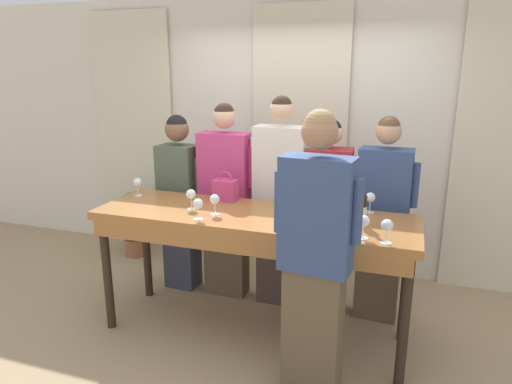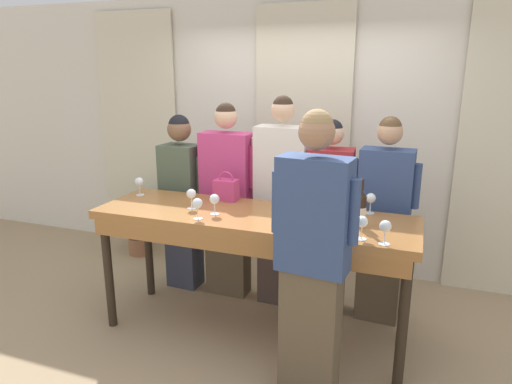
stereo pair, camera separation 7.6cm
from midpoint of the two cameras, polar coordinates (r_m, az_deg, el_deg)
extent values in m
plane|color=tan|center=(3.89, 0.20, -17.12)|extent=(18.00, 18.00, 0.00)
cube|color=silver|center=(4.78, 6.39, 6.97)|extent=(12.00, 0.06, 2.80)
cube|color=beige|center=(5.52, -14.02, 7.13)|extent=(0.98, 0.03, 2.69)
cube|color=beige|center=(4.72, 6.18, 6.19)|extent=(0.98, 0.03, 2.69)
cube|color=#9E6633|center=(3.46, 0.21, -3.23)|extent=(2.44, 0.73, 0.07)
cube|color=#9E6633|center=(3.18, -1.95, -6.70)|extent=(2.34, 0.03, 0.12)
cylinder|color=#2D2319|center=(3.93, -17.43, -9.58)|extent=(0.07, 0.07, 0.95)
cylinder|color=#2D2319|center=(3.23, 18.53, -15.48)|extent=(0.07, 0.07, 0.95)
cylinder|color=#2D2319|center=(4.37, -12.81, -6.70)|extent=(0.07, 0.07, 0.95)
cylinder|color=#2D2319|center=(3.74, 18.85, -11.02)|extent=(0.07, 0.07, 0.95)
cylinder|color=black|center=(3.25, 13.56, -2.34)|extent=(0.08, 0.08, 0.21)
cone|color=black|center=(3.22, 13.70, -0.19)|extent=(0.08, 0.08, 0.04)
cylinder|color=black|center=(3.20, 13.77, 0.90)|extent=(0.03, 0.03, 0.08)
cylinder|color=beige|center=(3.26, 13.54, -2.52)|extent=(0.08, 0.08, 0.08)
cube|color=#C63870|center=(3.78, -3.17, 0.26)|extent=(0.19, 0.13, 0.17)
torus|color=#C63870|center=(3.76, -3.19, 1.63)|extent=(0.13, 0.01, 0.13)
cylinder|color=white|center=(3.35, -6.63, -3.33)|extent=(0.07, 0.07, 0.00)
cylinder|color=white|center=(3.34, -6.65, -2.62)|extent=(0.01, 0.01, 0.08)
sphere|color=white|center=(3.32, -6.69, -1.41)|extent=(0.08, 0.08, 0.08)
cylinder|color=white|center=(3.60, -7.43, -2.02)|extent=(0.07, 0.07, 0.00)
cylinder|color=white|center=(3.59, -7.45, -1.35)|extent=(0.01, 0.01, 0.08)
sphere|color=white|center=(3.57, -7.49, -0.22)|extent=(0.08, 0.08, 0.08)
sphere|color=maroon|center=(3.57, -7.48, -0.36)|extent=(0.05, 0.05, 0.05)
cylinder|color=white|center=(3.44, -4.54, -2.76)|extent=(0.07, 0.07, 0.00)
cylinder|color=white|center=(3.43, -4.56, -2.07)|extent=(0.01, 0.01, 0.08)
sphere|color=white|center=(3.41, -4.58, -0.88)|extent=(0.08, 0.08, 0.08)
sphere|color=maroon|center=(3.41, -4.58, -1.03)|extent=(0.05, 0.05, 0.05)
cylinder|color=white|center=(3.56, 11.15, -2.42)|extent=(0.07, 0.07, 0.00)
cylinder|color=white|center=(3.54, 11.19, -1.75)|extent=(0.01, 0.01, 0.08)
sphere|color=white|center=(3.52, 11.25, -0.60)|extent=(0.08, 0.08, 0.08)
sphere|color=maroon|center=(3.53, 11.24, -0.74)|extent=(0.05, 0.05, 0.05)
cylinder|color=white|center=(3.57, 14.63, -2.55)|extent=(0.07, 0.07, 0.00)
cylinder|color=white|center=(3.56, 14.68, -1.88)|extent=(0.01, 0.01, 0.08)
sphere|color=white|center=(3.54, 14.76, -0.74)|extent=(0.08, 0.08, 0.08)
cylinder|color=white|center=(2.98, 16.42, -6.25)|extent=(0.07, 0.07, 0.00)
cylinder|color=white|center=(2.97, 16.49, -5.46)|extent=(0.01, 0.01, 0.08)
sphere|color=white|center=(2.94, 16.59, -4.12)|extent=(0.08, 0.08, 0.08)
cylinder|color=white|center=(3.03, 13.71, -5.73)|extent=(0.07, 0.07, 0.00)
cylinder|color=white|center=(3.01, 13.76, -4.95)|extent=(0.01, 0.01, 0.08)
sphere|color=white|center=(2.99, 13.85, -3.62)|extent=(0.08, 0.08, 0.08)
sphere|color=maroon|center=(2.99, 13.84, -3.79)|extent=(0.05, 0.05, 0.05)
cylinder|color=white|center=(3.57, 5.26, -2.13)|extent=(0.07, 0.07, 0.00)
cylinder|color=white|center=(3.55, 5.27, -1.46)|extent=(0.01, 0.01, 0.08)
sphere|color=white|center=(3.53, 5.30, -0.31)|extent=(0.08, 0.08, 0.08)
cylinder|color=white|center=(4.06, -13.77, -0.35)|extent=(0.07, 0.07, 0.00)
cylinder|color=white|center=(4.05, -13.81, 0.25)|extent=(0.01, 0.01, 0.08)
sphere|color=white|center=(4.03, -13.87, 1.26)|extent=(0.08, 0.08, 0.08)
cube|color=white|center=(3.35, 5.90, -3.33)|extent=(0.19, 0.19, 0.00)
cube|color=#383D51|center=(4.53, -8.46, -6.85)|extent=(0.31, 0.24, 0.78)
cube|color=#4C5B47|center=(4.31, -8.82, 1.79)|extent=(0.37, 0.28, 0.62)
sphere|color=brown|center=(4.23, -9.07, 7.73)|extent=(0.22, 0.22, 0.22)
sphere|color=black|center=(4.23, -9.09, 8.25)|extent=(0.19, 0.19, 0.19)
cylinder|color=#4C5B47|center=(4.20, -6.54, 2.17)|extent=(0.07, 0.07, 0.34)
cylinder|color=#4C5B47|center=(4.41, -11.04, 2.60)|extent=(0.07, 0.07, 0.34)
cube|color=brown|center=(4.32, -2.99, -7.25)|extent=(0.39, 0.20, 0.86)
cube|color=#C63D7A|center=(4.09, -3.14, 2.71)|extent=(0.46, 0.24, 0.68)
sphere|color=#DBAD89|center=(4.01, -3.24, 9.35)|extent=(0.20, 0.20, 0.20)
sphere|color=#332319|center=(4.01, -3.25, 9.85)|extent=(0.18, 0.18, 0.18)
cylinder|color=#C63D7A|center=(3.99, 0.11, 3.15)|extent=(0.07, 0.07, 0.37)
cylinder|color=#C63D7A|center=(4.19, -6.27, 3.65)|extent=(0.07, 0.07, 0.37)
cube|color=#473833|center=(4.15, 3.63, -7.91)|extent=(0.38, 0.21, 0.90)
cube|color=silver|center=(3.91, 3.83, 3.01)|extent=(0.45, 0.24, 0.71)
sphere|color=#DBAD89|center=(3.84, 3.96, 10.19)|extent=(0.20, 0.20, 0.20)
sphere|color=#332319|center=(3.83, 3.97, 10.70)|extent=(0.17, 0.17, 0.17)
cylinder|color=silver|center=(3.84, 7.33, 3.49)|extent=(0.07, 0.07, 0.39)
cylinder|color=silver|center=(3.97, 0.47, 4.03)|extent=(0.07, 0.07, 0.39)
cube|color=#383D51|center=(4.09, 9.36, -9.20)|extent=(0.33, 0.24, 0.81)
cube|color=maroon|center=(3.85, 9.82, 0.65)|extent=(0.38, 0.28, 0.64)
sphere|color=#DBAD89|center=(3.76, 10.13, 7.22)|extent=(0.18, 0.18, 0.18)
sphere|color=black|center=(3.76, 10.15, 7.71)|extent=(0.16, 0.16, 0.16)
cylinder|color=maroon|center=(3.82, 12.91, 1.12)|extent=(0.07, 0.07, 0.35)
cylinder|color=maroon|center=(3.86, 6.83, 1.56)|extent=(0.07, 0.07, 0.35)
cube|color=brown|center=(4.04, 15.65, -9.80)|extent=(0.36, 0.21, 0.82)
cube|color=#334775|center=(3.79, 16.44, 0.32)|extent=(0.42, 0.25, 0.65)
sphere|color=tan|center=(3.71, 16.97, 7.17)|extent=(0.20, 0.20, 0.20)
sphere|color=brown|center=(3.70, 17.02, 7.71)|extent=(0.17, 0.17, 0.17)
cylinder|color=#334775|center=(3.77, 19.92, 0.68)|extent=(0.07, 0.07, 0.36)
cylinder|color=#334775|center=(3.81, 13.11, 1.37)|extent=(0.07, 0.07, 0.36)
cube|color=brown|center=(3.07, 7.47, -17.18)|extent=(0.38, 0.21, 0.89)
cube|color=#334775|center=(2.73, 8.04, -2.91)|extent=(0.45, 0.25, 0.70)
sphere|color=#9E7051|center=(2.61, 8.44, 7.43)|extent=(0.21, 0.21, 0.21)
sphere|color=#93754C|center=(2.61, 8.47, 8.23)|extent=(0.19, 0.19, 0.19)
cylinder|color=#334775|center=(2.79, 3.47, -1.24)|extent=(0.08, 0.08, 0.39)
cylinder|color=#334775|center=(2.65, 12.93, -2.48)|extent=(0.08, 0.08, 0.39)
cylinder|color=#935B3D|center=(5.46, -13.90, -6.47)|extent=(0.26, 0.26, 0.20)
ellipsoid|color=#38753D|center=(5.34, -14.14, -2.90)|extent=(0.40, 0.40, 0.57)
camera|label=1|loc=(0.04, -89.37, 0.17)|focal=32.00mm
camera|label=2|loc=(0.04, 90.63, -0.17)|focal=32.00mm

